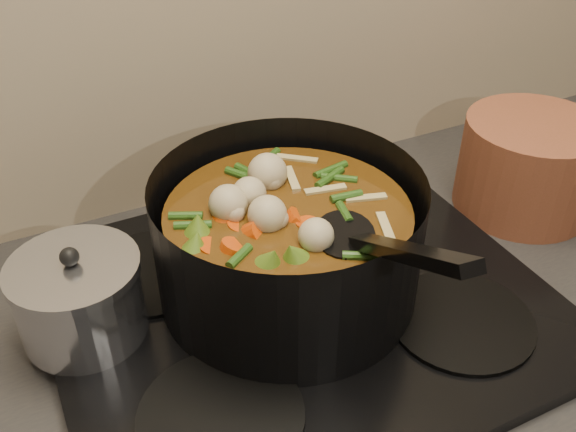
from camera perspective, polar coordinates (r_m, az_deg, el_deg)
name	(u,v)px	position (r m, az deg, el deg)	size (l,w,h in m)	color
stovetop	(299,301)	(0.85, 1.00, -7.59)	(0.62, 0.54, 0.03)	black
stockpot	(288,242)	(0.80, 0.04, -2.33)	(0.41, 0.49, 0.25)	black
saucepan	(80,298)	(0.80, -18.02, -6.93)	(0.15, 0.15, 0.13)	silver
terracotta_crock	(528,166)	(1.07, 20.55, 4.22)	(0.21, 0.21, 0.15)	brown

